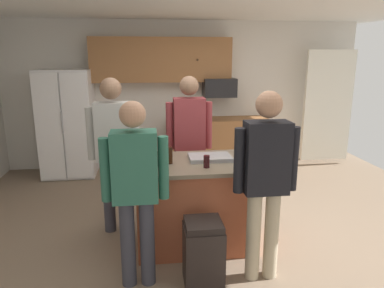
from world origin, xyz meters
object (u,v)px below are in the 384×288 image
object	(u,v)px
kitchen_island	(196,203)
mug_ceramic_white	(240,161)
serving_tray	(210,158)
person_guest_right	(189,136)
glass_dark_ale	(164,163)
trash_bin	(203,253)
person_guest_by_door	(265,175)
tumbler_amber	(169,155)
refrigerator	(68,124)
mug_blue_stoneware	(146,155)
glass_pilsner	(155,159)
microwave_over_range	(219,88)
person_host_foreground	(114,145)
glass_stout_tall	(207,162)
person_guest_left	(135,184)

from	to	relation	value
kitchen_island	mug_ceramic_white	distance (m)	0.69
serving_tray	person_guest_right	bearing A→B (deg)	100.56
glass_dark_ale	mug_ceramic_white	world-z (taller)	glass_dark_ale
trash_bin	person_guest_by_door	bearing A→B (deg)	3.84
tumbler_amber	refrigerator	bearing A→B (deg)	120.33
mug_blue_stoneware	glass_pilsner	bearing A→B (deg)	-66.47
refrigerator	microwave_over_range	distance (m)	2.66
kitchen_island	glass_pilsner	world-z (taller)	glass_pilsner
kitchen_island	person_host_foreground	world-z (taller)	person_host_foreground
glass_stout_tall	microwave_over_range	bearing A→B (deg)	76.44
person_guest_right	glass_pilsner	bearing A→B (deg)	-24.97
glass_stout_tall	trash_bin	bearing A→B (deg)	-101.91
refrigerator	person_guest_by_door	distance (m)	4.02
microwave_over_range	person_guest_by_door	xyz separation A→B (m)	(-0.26, -3.39, -0.45)
person_guest_by_door	glass_stout_tall	xyz separation A→B (m)	(-0.44, 0.45, -0.00)
refrigerator	person_guest_left	bearing A→B (deg)	-69.40
person_guest_right	trash_bin	size ratio (longest dim) A/B	2.90
kitchen_island	person_guest_right	size ratio (longest dim) A/B	0.77
kitchen_island	person_guest_left	world-z (taller)	person_guest_left
person_guest_by_door	trash_bin	xyz separation A→B (m)	(-0.55, -0.04, -0.70)
glass_pilsner	mug_blue_stoneware	bearing A→B (deg)	113.53
kitchen_island	glass_pilsner	size ratio (longest dim) A/B	9.66
kitchen_island	person_guest_right	xyz separation A→B (m)	(0.02, 0.78, 0.55)
refrigerator	glass_stout_tall	bearing A→B (deg)	-56.12
kitchen_island	mug_ceramic_white	xyz separation A→B (m)	(0.41, -0.20, 0.51)
glass_stout_tall	glass_dark_ale	bearing A→B (deg)	-175.31
person_guest_left	glass_pilsner	size ratio (longest dim) A/B	11.74
serving_tray	tumbler_amber	bearing A→B (deg)	-168.55
kitchen_island	glass_dark_ale	size ratio (longest dim) A/B	9.94
kitchen_island	mug_blue_stoneware	bearing A→B (deg)	166.44
person_guest_right	serving_tray	world-z (taller)	person_guest_right
person_host_foreground	glass_stout_tall	bearing A→B (deg)	-8.10
person_host_foreground	mug_ceramic_white	bearing A→B (deg)	0.10
mug_blue_stoneware	person_host_foreground	bearing A→B (deg)	139.68
kitchen_island	person_host_foreground	xyz separation A→B (m)	(-0.86, 0.42, 0.56)
glass_pilsner	serving_tray	distance (m)	0.60
refrigerator	person_guest_by_door	xyz separation A→B (m)	(2.34, -3.27, 0.11)
glass_stout_tall	person_guest_right	bearing A→B (deg)	93.07
refrigerator	kitchen_island	world-z (taller)	refrigerator
refrigerator	mug_ceramic_white	distance (m)	3.58
person_guest_right	tumbler_amber	distance (m)	0.86
person_guest_by_door	glass_dark_ale	bearing A→B (deg)	25.96
person_guest_left	tumbler_amber	distance (m)	0.69
person_guest_right	glass_stout_tall	world-z (taller)	person_guest_right
kitchen_island	person_guest_right	bearing A→B (deg)	88.19
glass_dark_ale	person_guest_right	bearing A→B (deg)	70.78
kitchen_island	trash_bin	size ratio (longest dim) A/B	2.23
glass_stout_tall	glass_dark_ale	size ratio (longest dim) A/B	0.89
person_guest_left	refrigerator	bearing A→B (deg)	64.11
refrigerator	glass_pilsner	xyz separation A→B (m)	(1.40, -2.70, 0.12)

